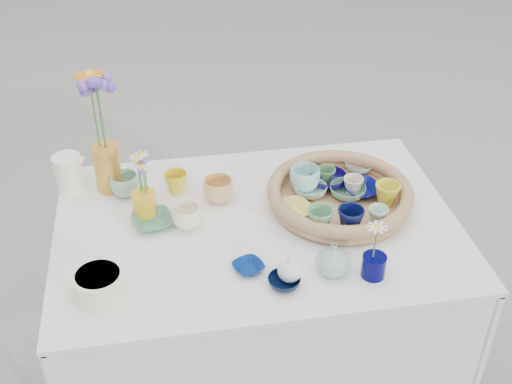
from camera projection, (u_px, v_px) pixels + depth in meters
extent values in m
plane|color=#9B9C94|center=(257.00, 381.00, 2.46)|extent=(80.00, 80.00, 0.00)
imported|color=#10064C|center=(328.00, 180.00, 2.15)|extent=(0.17, 0.17, 0.04)
imported|color=#010452|center=(362.00, 190.00, 2.12)|extent=(0.15, 0.15, 0.03)
imported|color=yellow|center=(387.00, 194.00, 2.05)|extent=(0.10, 0.10, 0.08)
imported|color=#609F77|center=(348.00, 191.00, 2.10)|extent=(0.13, 0.13, 0.04)
imported|color=#629B72|center=(320.00, 220.00, 1.94)|extent=(0.09, 0.09, 0.08)
imported|color=silver|center=(310.00, 190.00, 2.11)|extent=(0.14, 0.14, 0.03)
imported|color=#A6E7DE|center=(305.00, 179.00, 2.12)|extent=(0.10, 0.10, 0.08)
imported|color=beige|center=(353.00, 186.00, 2.10)|extent=(0.09, 0.09, 0.06)
imported|color=#8CB5CC|center=(359.00, 166.00, 2.23)|extent=(0.13, 0.13, 0.03)
imported|color=#090F3C|center=(350.00, 219.00, 1.94)|extent=(0.09, 0.09, 0.08)
imported|color=#E6D553|center=(293.00, 211.00, 2.02)|extent=(0.15, 0.15, 0.03)
imported|color=#B2DDC8|center=(378.00, 216.00, 1.97)|extent=(0.07, 0.07, 0.06)
imported|color=#467C4D|center=(326.00, 176.00, 2.16)|extent=(0.06, 0.06, 0.06)
imported|color=gold|center=(176.00, 182.00, 2.14)|extent=(0.10, 0.10, 0.07)
imported|color=tan|center=(218.00, 190.00, 2.10)|extent=(0.11, 0.11, 0.08)
imported|color=#47876C|center=(152.00, 221.00, 2.00)|extent=(0.15, 0.15, 0.03)
imported|color=#F3EFCE|center=(187.00, 217.00, 1.99)|extent=(0.11, 0.11, 0.07)
imported|color=navy|center=(248.00, 267.00, 1.83)|extent=(0.11, 0.11, 0.02)
imported|color=#86B7A5|center=(125.00, 185.00, 2.13)|extent=(0.12, 0.12, 0.08)
imported|color=black|center=(284.00, 282.00, 1.78)|extent=(0.10, 0.10, 0.03)
imported|color=#8AB2A7|center=(333.00, 259.00, 1.80)|extent=(0.13, 0.13, 0.10)
cylinder|color=#00003F|center=(374.00, 266.00, 1.80)|extent=(0.07, 0.07, 0.07)
cylinder|color=orange|center=(108.00, 168.00, 2.13)|extent=(0.09, 0.09, 0.17)
cylinder|color=yellow|center=(145.00, 204.00, 2.03)|extent=(0.09, 0.09, 0.08)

